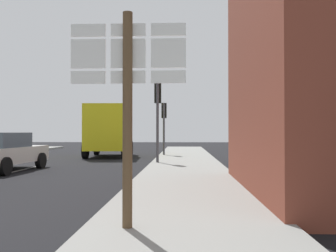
{
  "coord_description": "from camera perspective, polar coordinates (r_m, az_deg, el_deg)",
  "views": [
    {
      "loc": [
        6.32,
        -4.83,
        1.49
      ],
      "look_at": [
        5.64,
        12.17,
        1.76
      ],
      "focal_mm": 40.22,
      "sensor_mm": 36.0,
      "label": 1
    }
  ],
  "objects": [
    {
      "name": "sedan_far",
      "position": [
        15.5,
        -23.88,
        -3.54
      ],
      "size": [
        2.21,
        4.32,
        1.47
      ],
      "color": "beige",
      "rests_on": "ground"
    },
    {
      "name": "traffic_light_near_right",
      "position": [
        16.96,
        -1.57,
        3.3
      ],
      "size": [
        0.3,
        0.49,
        3.7
      ],
      "color": "#47474C",
      "rests_on": "ground"
    },
    {
      "name": "route_sign_post",
      "position": [
        5.41,
        -6.12,
        4.53
      ],
      "size": [
        1.66,
        0.14,
        3.2
      ],
      "color": "brown",
      "rests_on": "ground"
    },
    {
      "name": "ground_plane",
      "position": [
        16.19,
        -20.81,
        -6.14
      ],
      "size": [
        80.0,
        80.0,
        0.0
      ],
      "primitive_type": "plane",
      "color": "black"
    },
    {
      "name": "delivery_truck",
      "position": [
        22.91,
        -8.93,
        -0.51
      ],
      "size": [
        2.66,
        5.09,
        3.05
      ],
      "color": "yellow",
      "rests_on": "ground"
    },
    {
      "name": "sidewalk_right",
      "position": [
        12.91,
        2.78,
        -7.23
      ],
      "size": [
        3.09,
        44.0,
        0.14
      ],
      "primitive_type": "cube",
      "color": "gray",
      "rests_on": "ground"
    },
    {
      "name": "traffic_light_far_right",
      "position": [
        22.48,
        -0.61,
        1.37
      ],
      "size": [
        0.3,
        0.49,
        3.22
      ],
      "color": "#47474C",
      "rests_on": "ground"
    }
  ]
}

